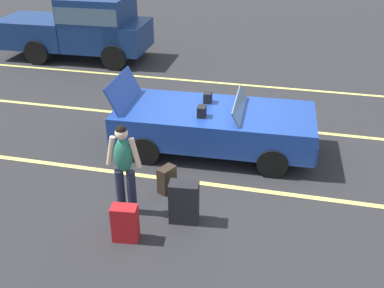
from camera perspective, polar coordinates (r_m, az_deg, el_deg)
ground_plane at (r=9.69m, az=2.76°, el=-0.73°), size 80.00×80.00×0.00m
lot_line_near at (r=8.55m, az=1.04°, el=-5.00°), size 18.00×0.12×0.01m
lot_line_mid at (r=10.87m, az=4.10°, el=2.64°), size 18.00×0.12×0.01m
lot_line_far at (r=13.33m, az=6.08°, el=7.53°), size 18.00×0.12×0.01m
convertible_car at (r=9.39m, az=4.03°, el=2.31°), size 4.25×1.95×1.51m
suitcase_large_black at (r=7.41m, az=-1.02°, el=-7.42°), size 0.51×0.34×0.74m
suitcase_medium_bright at (r=7.15m, az=-8.51°, el=-9.95°), size 0.43×0.30×0.62m
suitcase_small_carryon at (r=8.21m, az=-3.21°, el=-4.54°), size 0.33×0.39×0.50m
traveler_person at (r=7.39m, az=-8.66°, el=-2.71°), size 0.61×0.24×1.65m
parked_pickup_truck_near at (r=15.75m, az=-13.46°, el=14.40°), size 5.04×2.16×2.10m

